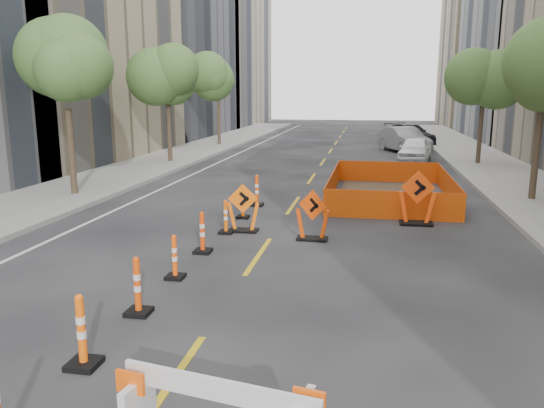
% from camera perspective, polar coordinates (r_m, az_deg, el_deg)
% --- Properties ---
extents(ground_plane, '(140.00, 140.00, 0.00)m').
position_cam_1_polar(ground_plane, '(9.36, -6.55, -12.77)').
color(ground_plane, black).
extents(sidewalk_left, '(4.00, 90.00, 0.15)m').
position_cam_1_polar(sidewalk_left, '(23.51, -19.24, 1.89)').
color(sidewalk_left, gray).
rests_on(sidewalk_left, ground).
extents(bld_left_d, '(12.00, 16.00, 14.00)m').
position_cam_1_polar(bld_left_d, '(51.29, -12.51, 15.11)').
color(bld_left_d, '#4C4C51').
rests_on(bld_left_d, ground).
extents(bld_left_e, '(12.00, 20.00, 20.00)m').
position_cam_1_polar(bld_left_e, '(66.93, -6.99, 17.06)').
color(bld_left_e, gray).
rests_on(bld_left_e, ground).
extents(bld_right_e, '(12.00, 14.00, 16.00)m').
position_cam_1_polar(bld_right_e, '(68.39, 23.30, 14.42)').
color(bld_right_e, tan).
rests_on(bld_right_e, ground).
extents(tree_l_b, '(2.80, 2.80, 5.95)m').
position_cam_1_polar(tree_l_b, '(21.18, -21.33, 12.83)').
color(tree_l_b, '#382B1E').
rests_on(tree_l_b, ground).
extents(tree_l_c, '(2.80, 2.80, 5.95)m').
position_cam_1_polar(tree_l_c, '(30.18, -11.20, 12.89)').
color(tree_l_c, '#382B1E').
rests_on(tree_l_c, ground).
extents(tree_l_d, '(2.80, 2.80, 5.95)m').
position_cam_1_polar(tree_l_d, '(39.66, -5.82, 12.76)').
color(tree_l_d, '#382B1E').
rests_on(tree_l_d, ground).
extents(tree_r_b, '(2.80, 2.80, 5.95)m').
position_cam_1_polar(tree_r_b, '(20.97, 27.24, 12.35)').
color(tree_r_b, '#382B1E').
rests_on(tree_r_b, ground).
extents(tree_r_c, '(2.80, 2.80, 5.95)m').
position_cam_1_polar(tree_r_c, '(30.69, 21.87, 12.26)').
color(tree_r_c, '#382B1E').
rests_on(tree_r_c, ground).
extents(channelizer_2, '(0.44, 0.44, 1.11)m').
position_cam_1_polar(channelizer_2, '(8.25, -19.82, -12.72)').
color(channelizer_2, '#FF5F0A').
rests_on(channelizer_2, ground).
extents(channelizer_3, '(0.42, 0.42, 1.08)m').
position_cam_1_polar(channelizer_3, '(9.80, -14.28, -8.51)').
color(channelizer_3, '#E24509').
rests_on(channelizer_3, ground).
extents(channelizer_4, '(0.38, 0.38, 0.97)m').
position_cam_1_polar(channelizer_4, '(11.47, -10.44, -5.60)').
color(channelizer_4, '#FD4E0A').
rests_on(channelizer_4, ground).
extents(channelizer_5, '(0.41, 0.41, 1.05)m').
position_cam_1_polar(channelizer_5, '(13.16, -7.50, -3.03)').
color(channelizer_5, '#EF3E0A').
rests_on(channelizer_5, ground).
extents(channelizer_6, '(0.38, 0.38, 0.97)m').
position_cam_1_polar(channelizer_6, '(14.91, -5.00, -1.37)').
color(channelizer_6, '#EA5709').
rests_on(channelizer_6, ground).
extents(channelizer_7, '(0.38, 0.38, 0.98)m').
position_cam_1_polar(channelizer_7, '(16.68, -3.16, 0.10)').
color(channelizer_7, '#FA5E0A').
rests_on(channelizer_7, ground).
extents(channelizer_8, '(0.44, 0.44, 1.11)m').
position_cam_1_polar(channelizer_8, '(18.46, -1.64, 1.48)').
color(channelizer_8, '#E34809').
rests_on(channelizer_8, ground).
extents(chevron_sign_left, '(1.05, 0.80, 1.39)m').
position_cam_1_polar(chevron_sign_left, '(15.02, -3.12, -0.42)').
color(chevron_sign_left, '#F5620A').
rests_on(chevron_sign_left, ground).
extents(chevron_sign_center, '(1.06, 0.87, 1.38)m').
position_cam_1_polar(chevron_sign_center, '(14.19, 4.38, -1.19)').
color(chevron_sign_center, '#E14109').
rests_on(chevron_sign_center, ground).
extents(chevron_sign_right, '(1.11, 0.69, 1.63)m').
position_cam_1_polar(chevron_sign_right, '(16.36, 15.37, 0.63)').
color(chevron_sign_right, '#FD450A').
rests_on(chevron_sign_right, ground).
extents(safety_fence, '(4.33, 7.30, 0.91)m').
position_cam_1_polar(safety_fence, '(20.47, 12.53, 1.95)').
color(safety_fence, '#DE510B').
rests_on(safety_fence, ground).
extents(parked_car_near, '(2.35, 4.38, 1.41)m').
position_cam_1_polar(parked_car_near, '(31.34, 15.13, 5.66)').
color(parked_car_near, white).
rests_on(parked_car_near, ground).
extents(parked_car_mid, '(3.49, 5.27, 1.64)m').
position_cam_1_polar(parked_car_mid, '(36.44, 14.00, 6.72)').
color(parked_car_mid, gray).
rests_on(parked_car_mid, ground).
extents(parked_car_far, '(4.12, 5.76, 1.55)m').
position_cam_1_polar(parked_car_far, '(42.23, 14.59, 7.29)').
color(parked_car_far, black).
rests_on(parked_car_far, ground).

